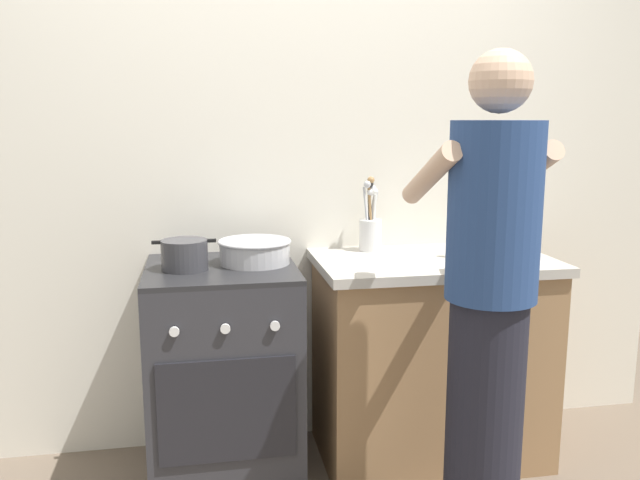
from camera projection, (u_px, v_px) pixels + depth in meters
back_wall at (337, 170)px, 3.01m from camera, size 3.20×0.10×2.50m
countertop at (431, 358)px, 2.88m from camera, size 1.00×0.60×0.90m
stove_range at (224, 373)px, 2.72m from camera, size 0.60×0.62×0.90m
pot at (185, 255)px, 2.57m from camera, size 0.25×0.18×0.12m
mixing_bowl at (255, 251)px, 2.68m from camera, size 0.30×0.30×0.10m
utensil_crock at (370, 228)px, 2.94m from camera, size 0.10×0.10×0.33m
spice_bottle at (452, 247)px, 2.81m from camera, size 0.04×0.04×0.09m
oil_bottle at (483, 232)px, 2.78m from camera, size 0.06×0.06×0.26m
person at (489, 310)px, 2.18m from camera, size 0.41×0.50×1.70m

